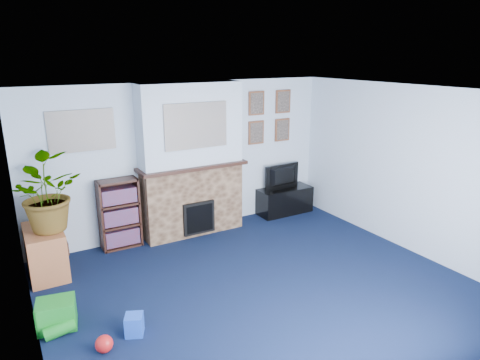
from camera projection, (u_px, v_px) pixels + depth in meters
floor at (262, 289)px, 5.30m from camera, size 5.00×4.50×0.01m
ceiling at (265, 93)px, 4.62m from camera, size 5.00×4.50×0.01m
wall_back at (186, 158)px, 6.83m from camera, size 5.00×0.04×2.40m
wall_front at (433, 284)px, 3.09m from camera, size 5.00×0.04×2.40m
wall_left at (25, 244)px, 3.76m from camera, size 0.04×4.50×2.40m
wall_right at (409, 169)px, 6.16m from camera, size 0.04×4.50×2.40m
chimney_breast at (192, 162)px, 6.66m from camera, size 1.72×0.50×2.40m
collage_main at (196, 126)px, 6.32m from camera, size 1.00×0.03×0.68m
collage_left at (82, 131)px, 5.90m from camera, size 0.90×0.03×0.58m
portrait_tl at (256, 103)px, 7.21m from camera, size 0.30×0.03×0.40m
portrait_tr at (283, 101)px, 7.47m from camera, size 0.30×0.03×0.40m
portrait_bl at (256, 133)px, 7.35m from camera, size 0.30×0.03×0.40m
portrait_br at (282, 130)px, 7.61m from camera, size 0.30×0.03×0.40m
tv_stand at (284, 201)px, 7.79m from camera, size 1.00×0.42×0.47m
television at (285, 177)px, 7.67m from camera, size 0.74×0.14×0.42m
bookshelf at (119, 215)px, 6.35m from camera, size 0.58×0.28×1.05m
sideboard at (45, 250)px, 5.57m from camera, size 0.45×0.81×0.63m
potted_plant at (42, 194)px, 5.34m from camera, size 1.10×1.13×0.96m
mantel_clock at (192, 160)px, 6.61m from camera, size 0.10×0.06×0.14m
mantel_candle at (212, 157)px, 6.77m from camera, size 0.05×0.05×0.15m
mantel_teddy at (160, 165)px, 6.36m from camera, size 0.13×0.13×0.13m
mantel_can at (234, 155)px, 6.97m from camera, size 0.05×0.05×0.11m
green_crate at (57, 315)px, 4.53m from camera, size 0.44×0.38×0.31m
toy_ball at (104, 344)px, 4.16m from camera, size 0.17×0.17×0.17m
toy_block at (134, 325)px, 4.42m from camera, size 0.24×0.24×0.22m
toy_tube at (60, 329)px, 4.42m from camera, size 0.32×0.14×0.19m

